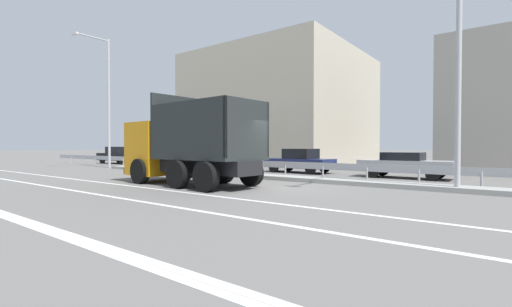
{
  "coord_description": "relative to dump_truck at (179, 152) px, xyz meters",
  "views": [
    {
      "loc": [
        7.25,
        -10.88,
        1.55
      ],
      "look_at": [
        -1.45,
        0.64,
        1.26
      ],
      "focal_mm": 24.0,
      "sensor_mm": 36.0,
      "label": 1
    }
  ],
  "objects": [
    {
      "name": "ground_plane",
      "position": [
        4.04,
        1.32,
        -1.34
      ],
      "size": [
        320.0,
        320.0,
        0.0
      ],
      "primitive_type": "plane",
      "color": "#605E5B"
    },
    {
      "name": "lane_strip_0",
      "position": [
        0.83,
        -1.85,
        -1.34
      ],
      "size": [
        55.43,
        0.16,
        0.01
      ],
      "primitive_type": "cube",
      "color": "silver",
      "rests_on": "ground_plane"
    },
    {
      "name": "lane_strip_1",
      "position": [
        0.83,
        -3.86,
        -1.34
      ],
      "size": [
        55.43,
        0.16,
        0.01
      ],
      "primitive_type": "cube",
      "color": "silver",
      "rests_on": "ground_plane"
    },
    {
      "name": "median_island",
      "position": [
        4.04,
        3.97,
        -1.25
      ],
      "size": [
        30.49,
        1.1,
        0.18
      ],
      "primitive_type": "cube",
      "color": "gray",
      "rests_on": "ground_plane"
    },
    {
      "name": "median_guardrail",
      "position": [
        4.04,
        5.33,
        -0.77
      ],
      "size": [
        55.43,
        0.09,
        0.78
      ],
      "color": "#9EA0A5",
      "rests_on": "ground_plane"
    },
    {
      "name": "dump_truck",
      "position": [
        0.0,
        0.0,
        0.0
      ],
      "size": [
        6.53,
        2.95,
        3.72
      ],
      "rotation": [
        0.0,
        0.0,
        1.52
      ],
      "color": "orange",
      "rests_on": "ground_plane"
    },
    {
      "name": "median_road_sign",
      "position": [
        -1.19,
        3.97,
        -0.01
      ],
      "size": [
        0.79,
        0.16,
        2.49
      ],
      "color": "white",
      "rests_on": "ground_plane"
    },
    {
      "name": "street_lamp_0",
      "position": [
        -12.41,
        3.76,
        3.89
      ],
      "size": [
        0.7,
        2.56,
        9.39
      ],
      "color": "#ADADB2",
      "rests_on": "ground_plane"
    },
    {
      "name": "street_lamp_1",
      "position": [
        9.76,
        3.62,
        3.51
      ],
      "size": [
        0.7,
        2.79,
        8.6
      ],
      "color": "#ADADB2",
      "rests_on": "ground_plane"
    },
    {
      "name": "parked_car_0",
      "position": [
        -17.35,
        7.81,
        -0.58
      ],
      "size": [
        4.85,
        2.09,
        1.54
      ],
      "rotation": [
        0.0,
        0.0,
        -1.52
      ],
      "color": "black",
      "rests_on": "ground_plane"
    },
    {
      "name": "parked_car_1",
      "position": [
        -11.22,
        7.83,
        -0.59
      ],
      "size": [
        4.25,
        2.16,
        1.45
      ],
      "rotation": [
        0.0,
        0.0,
        -1.52
      ],
      "color": "#335B33",
      "rests_on": "ground_plane"
    },
    {
      "name": "parked_car_2",
      "position": [
        -5.49,
        8.18,
        -0.56
      ],
      "size": [
        4.87,
        2.07,
        1.54
      ],
      "rotation": [
        0.0,
        0.0,
        -1.61
      ],
      "color": "gray",
      "rests_on": "ground_plane"
    },
    {
      "name": "parked_car_3",
      "position": [
        1.11,
        8.21,
        -0.63
      ],
      "size": [
        4.11,
        1.96,
        1.42
      ],
      "rotation": [
        0.0,
        0.0,
        1.54
      ],
      "color": "navy",
      "rests_on": "ground_plane"
    },
    {
      "name": "parked_car_4",
      "position": [
        7.04,
        8.22,
        -0.67
      ],
      "size": [
        4.34,
        1.79,
        1.27
      ],
      "rotation": [
        0.0,
        0.0,
        -1.58
      ],
      "color": "#A3A3A8",
      "rests_on": "ground_plane"
    },
    {
      "name": "background_building_0",
      "position": [
        -7.79,
        20.17,
        3.95
      ],
      "size": [
        15.13,
        15.21,
        10.59
      ],
      "primitive_type": "cube",
      "color": "#B7AD99",
      "rests_on": "ground_plane"
    }
  ]
}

